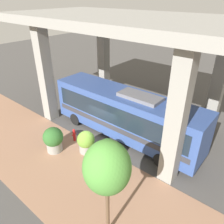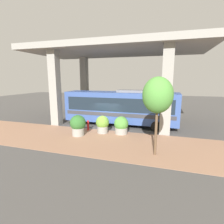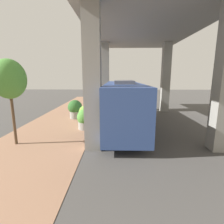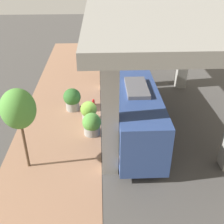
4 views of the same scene
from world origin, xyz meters
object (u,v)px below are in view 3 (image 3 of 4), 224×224
planter_front (85,119)px  street_tree_near (9,79)px  bus (123,102)px  fire_hydrant (92,114)px  planter_middle (86,114)px  planter_back (75,109)px

planter_front → street_tree_near: size_ratio=0.32×
bus → fire_hydrant: size_ratio=11.69×
planter_middle → planter_back: (-1.34, 1.78, 0.14)m
planter_middle → street_tree_near: 6.75m
street_tree_near → planter_back: bearing=72.5°
planter_back → street_tree_near: size_ratio=0.36×
bus → fire_hydrant: bearing=139.2°
bus → planter_front: 3.30m
planter_middle → street_tree_near: bearing=-125.1°
fire_hydrant → planter_back: size_ratio=0.55×
planter_middle → planter_front: bearing=-81.3°
fire_hydrant → street_tree_near: size_ratio=0.20×
fire_hydrant → planter_front: size_ratio=0.63×
planter_front → planter_middle: planter_middle is taller
bus → street_tree_near: street_tree_near is taller
planter_front → planter_middle: 1.72m
planter_front → street_tree_near: 5.82m
fire_hydrant → planter_back: (-1.67, 0.17, 0.45)m
fire_hydrant → planter_back: 1.74m
fire_hydrant → planter_middle: bearing=-101.5°
fire_hydrant → planter_middle: planter_middle is taller
planter_middle → planter_back: bearing=127.1°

